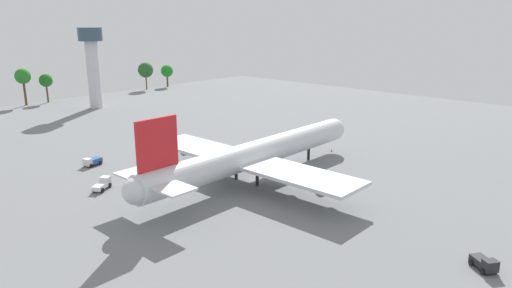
{
  "coord_description": "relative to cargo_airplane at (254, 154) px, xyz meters",
  "views": [
    {
      "loc": [
        -71.85,
        -65.26,
        34.48
      ],
      "look_at": [
        0.0,
        0.0,
        7.98
      ],
      "focal_mm": 32.81,
      "sensor_mm": 36.0,
      "label": 1
    }
  ],
  "objects": [
    {
      "name": "ground_plane",
      "position": [
        0.49,
        0.0,
        -5.73
      ],
      "size": [
        263.87,
        263.87,
        0.0
      ],
      "primitive_type": "plane",
      "color": "slate"
    },
    {
      "name": "cargo_airplane",
      "position": [
        0.0,
        0.0,
        0.0
      ],
      "size": [
        65.97,
        53.52,
        17.73
      ],
      "color": "silver",
      "rests_on": "ground_plane"
    },
    {
      "name": "baggage_tug",
      "position": [
        -25.48,
        19.24,
        -4.62
      ],
      "size": [
        5.17,
        4.12,
        2.3
      ],
      "color": "silver",
      "rests_on": "ground_plane"
    },
    {
      "name": "cargo_loader",
      "position": [
        -6.17,
        -49.48,
        -4.7
      ],
      "size": [
        3.94,
        4.4,
        2.08
      ],
      "color": "#232328",
      "rests_on": "ground_plane"
    },
    {
      "name": "catering_truck",
      "position": [
        -18.77,
        35.5,
        -4.65
      ],
      "size": [
        4.66,
        3.1,
        2.05
      ],
      "color": "silver",
      "rests_on": "ground_plane"
    },
    {
      "name": "safety_cone_nose",
      "position": [
        30.18,
        -0.13,
        -5.38
      ],
      "size": [
        0.49,
        0.49,
        0.7
      ],
      "primitive_type": "cone",
      "color": "orange",
      "rests_on": "ground_plane"
    },
    {
      "name": "control_tower",
      "position": [
        20.3,
        102.6,
        13.35
      ],
      "size": [
        8.98,
        8.98,
        30.56
      ],
      "color": "silver",
      "rests_on": "ground_plane"
    },
    {
      "name": "tree_line_backdrop",
      "position": [
        26.23,
        128.14,
        4.07
      ],
      "size": [
        126.0,
        7.33,
        15.32
      ],
      "color": "#51381E",
      "rests_on": "ground_plane"
    }
  ]
}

